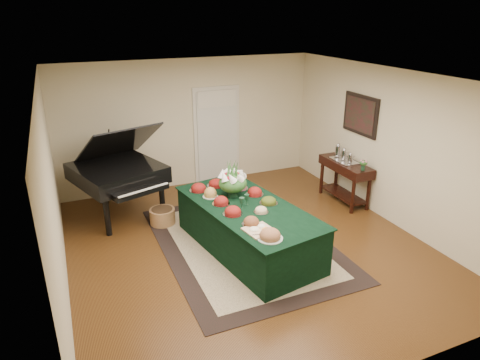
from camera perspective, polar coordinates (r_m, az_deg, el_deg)
name	(u,v)px	position (r m, az deg, el deg)	size (l,w,h in m)	color
ground	(247,246)	(7.08, 0.97, -8.76)	(6.00, 6.00, 0.00)	#311A0B
area_rug	(244,243)	(7.15, 0.52, -8.36)	(2.61, 3.65, 0.01)	black
kitchen_doorway	(217,136)	(9.43, -3.08, 5.89)	(1.05, 0.07, 2.10)	silver
buffet_table	(248,228)	(6.79, 1.01, -6.39)	(1.66, 2.80, 0.77)	black
food_platters	(236,199)	(6.73, -0.48, -2.56)	(1.15, 2.40, 0.14)	#BAC4BA
cutting_board	(259,228)	(5.90, 2.51, -6.47)	(0.43, 0.43, 0.10)	tan
green_goblets	(244,201)	(6.57, 0.57, -2.84)	(0.20, 0.16, 0.18)	#153521
floral_centerpiece	(233,180)	(6.88, -0.99, 0.05)	(0.48, 0.48, 0.48)	#153521
grand_piano	(118,172)	(8.07, -15.93, 1.05)	(1.78, 1.98, 1.72)	black
wicker_basket	(162,216)	(7.83, -10.30, -4.80)	(0.45, 0.45, 0.28)	#96663C
mahogany_sideboard	(345,171)	(8.65, 13.87, 1.16)	(0.45, 1.23, 0.84)	black
tea_service	(343,155)	(8.63, 13.63, 3.31)	(0.34, 0.58, 0.30)	silver
pink_bouquet	(363,163)	(8.18, 16.14, 2.18)	(0.16, 0.16, 0.21)	#153521
wall_painting	(360,115)	(8.48, 15.76, 8.38)	(0.05, 0.95, 0.75)	black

